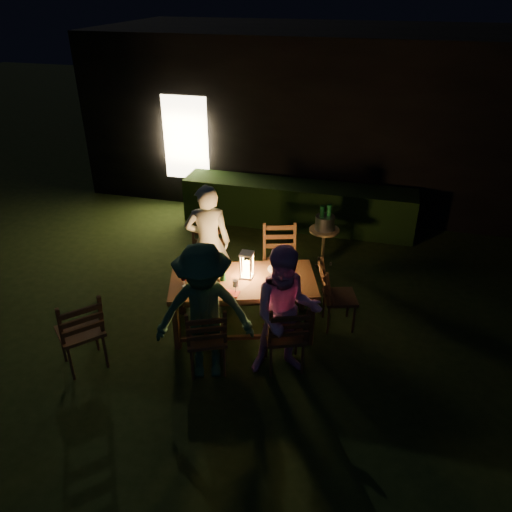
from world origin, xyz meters
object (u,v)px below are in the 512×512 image
(chair_end, at_px, (337,307))
(bottle_bucket_b, at_px, (329,219))
(chair_far_right, at_px, (280,275))
(person_opp_right, at_px, (286,313))
(ice_bucket, at_px, (325,223))
(bottle_bucket_a, at_px, (321,220))
(chair_far_left, at_px, (210,278))
(chair_spare, at_px, (83,343))
(chair_near_right, at_px, (285,346))
(side_table, at_px, (324,233))
(lantern, at_px, (247,266))
(person_opp_left, at_px, (204,314))
(chair_near_left, at_px, (207,349))
(person_house_side, at_px, (208,243))
(bottle_table, at_px, (223,270))
(dining_table, at_px, (243,284))

(chair_end, distance_m, bottle_bucket_b, 1.71)
(chair_far_right, bearing_deg, person_opp_right, 87.44)
(person_opp_right, bearing_deg, ice_bucket, 70.25)
(bottle_bucket_a, bearing_deg, chair_far_left, -136.45)
(chair_end, bearing_deg, ice_bucket, 177.44)
(chair_spare, bearing_deg, chair_near_right, -32.67)
(side_table, bearing_deg, lantern, -111.06)
(person_opp_left, bearing_deg, ice_bucket, 53.86)
(chair_far_right, relative_size, bottle_bucket_a, 3.35)
(chair_end, xyz_separation_m, ice_bucket, (-0.42, 1.55, 0.45))
(chair_near_left, relative_size, person_opp_left, 0.60)
(chair_end, distance_m, person_house_side, 1.95)
(chair_near_right, height_order, bottle_table, bottle_table)
(person_opp_right, relative_size, lantern, 4.62)
(chair_far_left, distance_m, person_opp_left, 1.68)
(chair_near_left, relative_size, bottle_bucket_b, 3.13)
(lantern, relative_size, bottle_bucket_b, 1.09)
(chair_near_right, xyz_separation_m, person_opp_left, (-0.84, -0.33, 0.53))
(chair_far_left, xyz_separation_m, person_house_side, (-0.01, 0.05, 0.54))
(chair_spare, bearing_deg, dining_table, -10.82)
(chair_far_left, bearing_deg, person_opp_right, 118.53)
(person_opp_right, height_order, bottle_bucket_b, person_opp_right)
(person_opp_right, bearing_deg, bottle_table, 130.49)
(chair_near_left, distance_m, bottle_bucket_b, 3.05)
(chair_far_right, distance_m, person_house_side, 1.13)
(bottle_table, bearing_deg, chair_near_left, -86.20)
(chair_near_right, relative_size, lantern, 2.87)
(chair_far_left, xyz_separation_m, bottle_table, (0.43, -0.67, 0.58))
(bottle_bucket_a, bearing_deg, person_opp_right, -90.44)
(chair_near_right, relative_size, bottle_table, 3.59)
(chair_near_right, distance_m, chair_far_right, 1.55)
(chair_near_right, height_order, chair_end, chair_near_right)
(chair_near_left, bearing_deg, chair_near_right, -5.89)
(chair_far_left, distance_m, bottle_bucket_a, 1.95)
(person_opp_left, relative_size, bottle_bucket_b, 5.24)
(side_table, distance_m, bottle_bucket_b, 0.24)
(bottle_table, distance_m, ice_bucket, 2.25)
(person_house_side, xyz_separation_m, person_opp_right, (1.37, -1.28, -0.04))
(dining_table, xyz_separation_m, side_table, (0.75, 1.94, -0.12))
(chair_end, bearing_deg, chair_far_left, -113.99)
(dining_table, xyz_separation_m, bottle_bucket_b, (0.80, 1.98, 0.11))
(bottle_bucket_b, bearing_deg, chair_far_left, -136.76)
(person_house_side, xyz_separation_m, side_table, (1.44, 1.30, -0.29))
(chair_end, height_order, ice_bucket, chair_end)
(chair_spare, xyz_separation_m, ice_bucket, (2.35, 3.12, 0.42))
(person_opp_right, xyz_separation_m, ice_bucket, (0.07, 2.57, -0.07))
(bottle_table, relative_size, ice_bucket, 0.93)
(chair_end, bearing_deg, person_opp_left, -63.32)
(chair_far_right, bearing_deg, chair_near_left, 58.15)
(chair_far_right, distance_m, chair_spare, 2.81)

